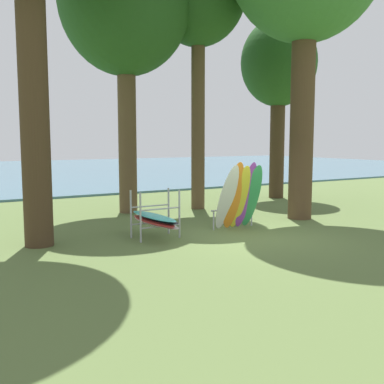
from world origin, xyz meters
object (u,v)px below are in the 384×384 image
at_px(board_storage_rack, 155,219).
at_px(leaning_board_pile, 239,197).
at_px(tree_mid_behind, 125,0).
at_px(tree_far_right_back, 279,66).

bearing_deg(board_storage_rack, leaning_board_pile, -4.73).
relative_size(leaning_board_pile, board_storage_rack, 0.92).
bearing_deg(tree_mid_behind, leaning_board_pile, -71.67).
bearing_deg(tree_far_right_back, leaning_board_pile, -139.00).
relative_size(tree_mid_behind, board_storage_rack, 4.63).
relative_size(tree_mid_behind, leaning_board_pile, 5.05).
distance_m(tree_mid_behind, board_storage_rack, 8.00).
bearing_deg(tree_mid_behind, board_storage_rack, -103.99).
relative_size(tree_far_right_back, board_storage_rack, 3.61).
relative_size(tree_far_right_back, leaning_board_pile, 3.94).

